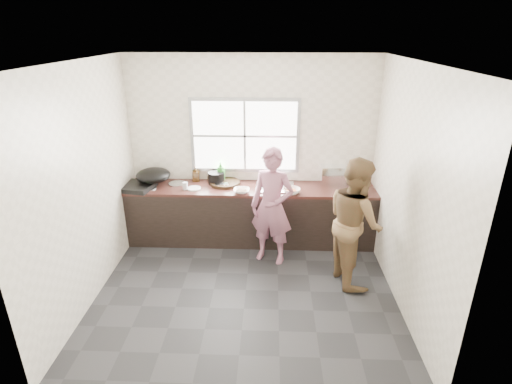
{
  "coord_description": "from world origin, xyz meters",
  "views": [
    {
      "loc": [
        0.29,
        -4.1,
        3.01
      ],
      "look_at": [
        0.1,
        0.65,
        1.05
      ],
      "focal_mm": 28.0,
      "sensor_mm": 36.0,
      "label": 1
    }
  ],
  "objects_px": {
    "cutting_board": "(225,183)",
    "bottle_green": "(221,172)",
    "pot_lid_right": "(177,184)",
    "dish_rack": "(333,174)",
    "bottle_brown_tall": "(196,174)",
    "woman": "(272,210)",
    "bowl_crabs": "(292,191)",
    "burner": "(137,187)",
    "glass_jar": "(185,186)",
    "person_side": "(355,221)",
    "plate_food": "(194,188)",
    "black_pot": "(216,178)",
    "pot_lid_left": "(148,188)",
    "bowl_held": "(290,191)",
    "bowl_mince": "(242,191)",
    "wok": "(153,175)",
    "bottle_brown_short": "(211,176)"
  },
  "relations": [
    {
      "from": "woman",
      "to": "pot_lid_right",
      "type": "relative_size",
      "value": 5.98
    },
    {
      "from": "pot_lid_left",
      "to": "pot_lid_right",
      "type": "relative_size",
      "value": 0.99
    },
    {
      "from": "bottle_brown_short",
      "to": "glass_jar",
      "type": "xyz_separation_m",
      "value": [
        -0.33,
        -0.35,
        -0.02
      ]
    },
    {
      "from": "plate_food",
      "to": "pot_lid_right",
      "type": "relative_size",
      "value": 0.8
    },
    {
      "from": "plate_food",
      "to": "burner",
      "type": "xyz_separation_m",
      "value": [
        -0.82,
        -0.03,
        0.02
      ]
    },
    {
      "from": "bowl_crabs",
      "to": "black_pot",
      "type": "bearing_deg",
      "value": 162.63
    },
    {
      "from": "black_pot",
      "to": "pot_lid_left",
      "type": "xyz_separation_m",
      "value": [
        -0.97,
        -0.23,
        -0.08
      ]
    },
    {
      "from": "cutting_board",
      "to": "black_pot",
      "type": "height_order",
      "value": "black_pot"
    },
    {
      "from": "cutting_board",
      "to": "bottle_green",
      "type": "relative_size",
      "value": 1.33
    },
    {
      "from": "bottle_brown_tall",
      "to": "woman",
      "type": "bearing_deg",
      "value": -34.21
    },
    {
      "from": "glass_jar",
      "to": "cutting_board",
      "type": "bearing_deg",
      "value": 21.97
    },
    {
      "from": "cutting_board",
      "to": "glass_jar",
      "type": "height_order",
      "value": "glass_jar"
    },
    {
      "from": "cutting_board",
      "to": "bottle_brown_tall",
      "type": "xyz_separation_m",
      "value": [
        -0.45,
        0.13,
        0.08
      ]
    },
    {
      "from": "cutting_board",
      "to": "glass_jar",
      "type": "relative_size",
      "value": 4.16
    },
    {
      "from": "cutting_board",
      "to": "burner",
      "type": "height_order",
      "value": "burner"
    },
    {
      "from": "wok",
      "to": "pot_lid_right",
      "type": "xyz_separation_m",
      "value": [
        0.33,
        0.06,
        -0.15
      ]
    },
    {
      "from": "black_pot",
      "to": "bottle_brown_short",
      "type": "distance_m",
      "value": 0.13
    },
    {
      "from": "black_pot",
      "to": "pot_lid_left",
      "type": "distance_m",
      "value": 1.0
    },
    {
      "from": "glass_jar",
      "to": "burner",
      "type": "bearing_deg",
      "value": -179.43
    },
    {
      "from": "plate_food",
      "to": "wok",
      "type": "relative_size",
      "value": 0.4
    },
    {
      "from": "pot_lid_right",
      "to": "bowl_mince",
      "type": "bearing_deg",
      "value": -17.0
    },
    {
      "from": "cutting_board",
      "to": "wok",
      "type": "height_order",
      "value": "wok"
    },
    {
      "from": "glass_jar",
      "to": "burner",
      "type": "relative_size",
      "value": 0.24
    },
    {
      "from": "woman",
      "to": "bowl_crabs",
      "type": "bearing_deg",
      "value": 70.54
    },
    {
      "from": "person_side",
      "to": "bottle_green",
      "type": "distance_m",
      "value": 2.14
    },
    {
      "from": "person_side",
      "to": "bowl_crabs",
      "type": "height_order",
      "value": "person_side"
    },
    {
      "from": "plate_food",
      "to": "bottle_brown_short",
      "type": "relative_size",
      "value": 1.34
    },
    {
      "from": "plate_food",
      "to": "cutting_board",
      "type": "bearing_deg",
      "value": 25.17
    },
    {
      "from": "bowl_mince",
      "to": "black_pot",
      "type": "bearing_deg",
      "value": 139.28
    },
    {
      "from": "person_side",
      "to": "wok",
      "type": "relative_size",
      "value": 3.27
    },
    {
      "from": "bottle_brown_tall",
      "to": "pot_lid_right",
      "type": "relative_size",
      "value": 0.84
    },
    {
      "from": "bowl_held",
      "to": "wok",
      "type": "relative_size",
      "value": 0.39
    },
    {
      "from": "woman",
      "to": "bottle_brown_short",
      "type": "relative_size",
      "value": 10.09
    },
    {
      "from": "black_pot",
      "to": "pot_lid_right",
      "type": "bearing_deg",
      "value": -175.57
    },
    {
      "from": "dish_rack",
      "to": "pot_lid_right",
      "type": "distance_m",
      "value": 2.32
    },
    {
      "from": "plate_food",
      "to": "bottle_brown_tall",
      "type": "relative_size",
      "value": 0.95
    },
    {
      "from": "woman",
      "to": "person_side",
      "type": "distance_m",
      "value": 1.1
    },
    {
      "from": "cutting_board",
      "to": "burner",
      "type": "distance_m",
      "value": 1.27
    },
    {
      "from": "bottle_brown_tall",
      "to": "plate_food",
      "type": "bearing_deg",
      "value": -85.75
    },
    {
      "from": "pot_lid_right",
      "to": "dish_rack",
      "type": "bearing_deg",
      "value": 3.45
    },
    {
      "from": "woman",
      "to": "dish_rack",
      "type": "distance_m",
      "value": 1.21
    },
    {
      "from": "glass_jar",
      "to": "wok",
      "type": "relative_size",
      "value": 0.21
    },
    {
      "from": "bowl_held",
      "to": "plate_food",
      "type": "relative_size",
      "value": 0.98
    },
    {
      "from": "bowl_mince",
      "to": "burner",
      "type": "relative_size",
      "value": 0.52
    },
    {
      "from": "bottle_brown_tall",
      "to": "bowl_held",
      "type": "bearing_deg",
      "value": -17.47
    },
    {
      "from": "bottle_green",
      "to": "dish_rack",
      "type": "height_order",
      "value": "bottle_green"
    },
    {
      "from": "black_pot",
      "to": "pot_lid_right",
      "type": "xyz_separation_m",
      "value": [
        -0.58,
        -0.05,
        -0.08
      ]
    },
    {
      "from": "burner",
      "to": "pot_lid_right",
      "type": "bearing_deg",
      "value": 22.16
    },
    {
      "from": "cutting_board",
      "to": "black_pot",
      "type": "bearing_deg",
      "value": 166.08
    },
    {
      "from": "woman",
      "to": "glass_jar",
      "type": "height_order",
      "value": "woman"
    }
  ]
}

